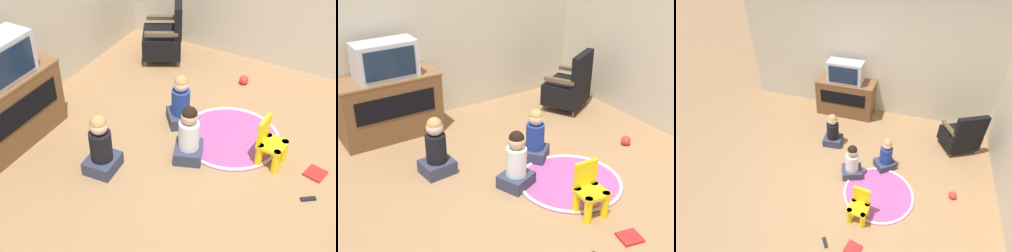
# 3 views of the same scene
# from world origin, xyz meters

# --- Properties ---
(ground_plane) EXTENTS (30.00, 30.00, 0.00)m
(ground_plane) POSITION_xyz_m (0.00, 0.00, 0.00)
(ground_plane) COLOR #9E754C
(wall_back) EXTENTS (5.46, 0.12, 2.61)m
(wall_back) POSITION_xyz_m (-0.27, 2.46, 1.31)
(wall_back) COLOR beige
(wall_back) RESTS_ON ground_plane
(tv_cabinet) EXTENTS (1.25, 0.53, 0.79)m
(tv_cabinet) POSITION_xyz_m (-0.63, 2.12, 0.41)
(tv_cabinet) COLOR brown
(tv_cabinet) RESTS_ON ground_plane
(television) EXTENTS (0.74, 0.36, 0.44)m
(television) POSITION_xyz_m (-0.63, 2.08, 1.01)
(television) COLOR #B7B7BC
(television) RESTS_ON tv_cabinet
(black_armchair) EXTENTS (0.76, 0.73, 0.84)m
(black_armchair) POSITION_xyz_m (1.77, 1.55, 0.33)
(black_armchair) COLOR brown
(black_armchair) RESTS_ON ground_plane
(yellow_kid_chair) EXTENTS (0.30, 0.28, 0.53)m
(yellow_kid_chair) POSITION_xyz_m (0.37, -0.45, 0.21)
(yellow_kid_chair) COLOR yellow
(yellow_kid_chair) RESTS_ON ground_plane
(play_mat) EXTENTS (1.12, 1.12, 0.04)m
(play_mat) POSITION_xyz_m (0.56, 0.05, 0.01)
(play_mat) COLOR #A54C8C
(play_mat) RESTS_ON ground_plane
(child_watching_left) EXTENTS (0.41, 0.38, 0.64)m
(child_watching_left) POSITION_xyz_m (0.05, 0.31, 0.28)
(child_watching_left) COLOR #33384C
(child_watching_left) RESTS_ON ground_plane
(child_watching_center) EXTENTS (0.42, 0.42, 0.62)m
(child_watching_center) POSITION_xyz_m (0.54, 0.67, 0.27)
(child_watching_center) COLOR #33384C
(child_watching_center) RESTS_ON ground_plane
(child_watching_right) EXTENTS (0.37, 0.33, 0.67)m
(child_watching_right) POSITION_xyz_m (-0.54, 0.99, 0.29)
(child_watching_right) COLOR #33384C
(child_watching_right) RESTS_ON ground_plane
(toy_ball) EXTENTS (0.12, 0.12, 0.12)m
(toy_ball) POSITION_xyz_m (1.67, 0.33, 0.06)
(toy_ball) COLOR red
(toy_ball) RESTS_ON ground_plane
(book) EXTENTS (0.23, 0.23, 0.02)m
(book) POSITION_xyz_m (0.43, -0.94, 0.01)
(book) COLOR #B22323
(book) RESTS_ON ground_plane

